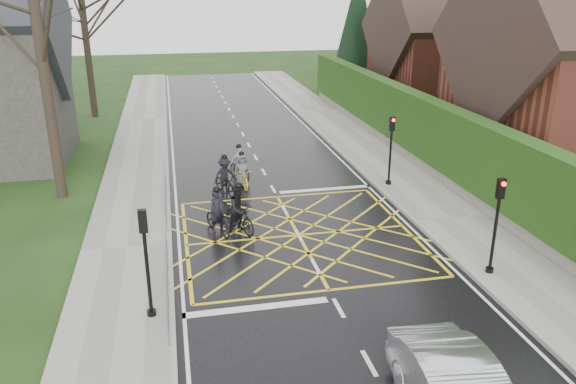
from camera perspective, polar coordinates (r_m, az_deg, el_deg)
name	(u,v)px	position (r m, az deg, el deg)	size (l,w,h in m)	color
ground	(298,235)	(20.35, 1.07, -4.42)	(120.00, 120.00, 0.00)	black
road	(298,235)	(20.35, 1.07, -4.40)	(9.00, 80.00, 0.01)	black
sidewalk_right	(451,220)	(22.35, 16.25, -2.73)	(3.00, 80.00, 0.15)	gray
sidewalk_left	(127,249)	(19.95, -16.05, -5.55)	(3.00, 80.00, 0.15)	gray
stone_wall	(426,164)	(28.03, 13.86, 2.76)	(0.50, 38.00, 0.70)	slate
hedge	(429,129)	(27.58, 14.17, 6.23)	(0.90, 38.00, 2.80)	#13380F
house_far	(450,50)	(40.91, 16.16, 13.68)	(9.80, 8.80, 10.30)	brown
conifer	(357,32)	(46.62, 7.02, 15.79)	(4.60, 4.60, 10.00)	black
tree_near	(34,2)	(24.49, -24.43, 17.19)	(9.24, 9.24, 11.44)	black
tree_far	(82,7)	(40.35, -20.19, 17.23)	(8.40, 8.40, 10.40)	black
railing_south	(167,275)	(16.43, -12.21, -8.23)	(0.05, 5.04, 1.03)	slate
railing_north	(165,187)	(23.32, -12.39, 0.47)	(0.05, 6.04, 1.03)	slate
traffic_light_ne	(390,151)	(25.03, 10.37, 4.07)	(0.24, 0.31, 3.21)	black
traffic_light_se	(495,227)	(18.00, 20.33, -3.39)	(0.24, 0.31, 3.21)	black
traffic_light_sw	(147,265)	(15.16, -14.13, -7.18)	(0.24, 0.31, 3.21)	black
cyclist_rear	(218,218)	(20.53, -7.14, -2.61)	(1.24, 1.92, 1.76)	black
cyclist_back	(239,213)	(20.48, -4.95, -2.14)	(1.26, 1.94, 1.90)	black
cyclist_mid	(225,180)	(24.29, -6.40, 1.27)	(1.21, 1.92, 1.76)	black
cyclist_front	(239,166)	(26.12, -4.96, 2.63)	(1.12, 1.72, 1.68)	black
cyclist_lead	(242,175)	(25.09, -4.66, 1.76)	(0.81, 1.74, 1.63)	gold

